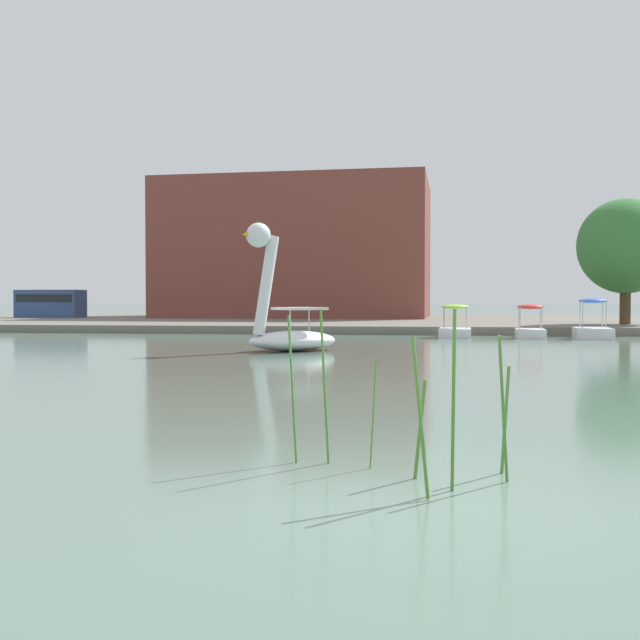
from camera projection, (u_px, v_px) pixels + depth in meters
name	position (u px, v px, depth m)	size (l,w,h in m)	color
ground_plane	(441.00, 499.00, 5.87)	(580.18, 580.18, 0.00)	#567060
shore_bank_far	(417.00, 322.00, 44.41)	(139.51, 23.80, 0.37)	#6B665B
swan_boat	(286.00, 322.00, 22.60)	(3.28, 3.07, 3.85)	white
pedal_boat_lime	(455.00, 327.00, 30.65)	(1.42, 2.32, 1.37)	white
pedal_boat_red	(530.00, 328.00, 30.06)	(1.31, 2.20, 1.38)	white
pedal_boat_blue	(593.00, 328.00, 29.78)	(1.63, 2.47, 1.62)	white
tree_sapling_by_fence	(626.00, 246.00, 35.83)	(6.55, 6.40, 6.06)	#4C3823
parked_van	(51.00, 303.00, 48.96)	(4.38, 1.94, 1.82)	navy
apartment_block	(298.00, 251.00, 51.05)	(17.67, 10.63, 9.09)	brown
reed_clump_foreground	(418.00, 407.00, 6.52)	(2.10, 1.32, 1.51)	#4C7F33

